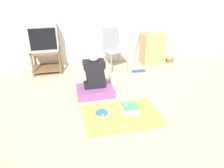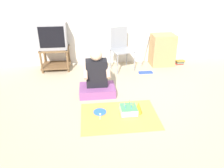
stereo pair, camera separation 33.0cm
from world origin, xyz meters
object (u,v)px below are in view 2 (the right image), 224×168
(dust_mop, at_px, (145,56))
(cardboard_box_stack, at_px, (162,50))
(tv, at_px, (53,36))
(book_pile, at_px, (180,62))
(party_hat_blue, at_px, (138,108))
(person_seated, at_px, (97,78))
(birthday_cake, at_px, (128,110))
(paper_plate, at_px, (100,112))
(folding_chair, at_px, (121,46))

(dust_mop, bearing_deg, cardboard_box_stack, 35.89)
(tv, distance_m, book_pile, 2.84)
(tv, height_order, dust_mop, dust_mop)
(tv, relative_size, party_hat_blue, 3.11)
(tv, relative_size, person_seated, 0.63)
(tv, relative_size, dust_mop, 0.46)
(tv, relative_size, book_pile, 2.87)
(cardboard_box_stack, relative_size, birthday_cake, 2.81)
(book_pile, xyz_separation_m, person_seated, (-1.94, -1.15, 0.24))
(tv, height_order, birthday_cake, tv)
(tv, relative_size, paper_plate, 2.88)
(book_pile, bearing_deg, folding_chair, -175.68)
(cardboard_box_stack, xyz_separation_m, paper_plate, (-1.51, -1.78, -0.33))
(folding_chair, bearing_deg, dust_mop, -22.83)
(book_pile, bearing_deg, birthday_cake, -130.15)
(book_pile, relative_size, paper_plate, 1.00)
(book_pile, bearing_deg, cardboard_box_stack, 175.40)
(folding_chair, distance_m, book_pile, 1.46)
(paper_plate, bearing_deg, book_pile, 41.99)
(book_pile, distance_m, person_seated, 2.27)
(folding_chair, distance_m, cardboard_box_stack, 0.98)
(tv, height_order, cardboard_box_stack, tv)
(birthday_cake, bearing_deg, person_seated, 123.06)
(tv, relative_size, folding_chair, 0.62)
(folding_chair, xyz_separation_m, dust_mop, (0.48, -0.20, -0.16))
(folding_chair, bearing_deg, cardboard_box_stack, 8.29)
(birthday_cake, bearing_deg, cardboard_box_stack, 59.30)
(tv, xyz_separation_m, birthday_cake, (1.24, -1.85, -0.67))
(dust_mop, height_order, person_seated, dust_mop)
(paper_plate, bearing_deg, person_seated, 90.44)
(tv, distance_m, paper_plate, 2.09)
(tv, distance_m, cardboard_box_stack, 2.36)
(person_seated, relative_size, party_hat_blue, 4.91)
(book_pile, distance_m, birthday_cake, 2.36)
(folding_chair, height_order, party_hat_blue, folding_chair)
(tv, xyz_separation_m, cardboard_box_stack, (2.33, -0.01, -0.39))
(folding_chair, relative_size, birthday_cake, 3.63)
(tv, bearing_deg, paper_plate, -65.48)
(cardboard_box_stack, distance_m, paper_plate, 2.36)
(person_seated, bearing_deg, folding_chair, 61.75)
(cardboard_box_stack, bearing_deg, person_seated, -141.99)
(book_pile, relative_size, party_hat_blue, 1.08)
(paper_plate, bearing_deg, dust_mop, 54.18)
(person_seated, bearing_deg, party_hat_blue, -49.87)
(tv, xyz_separation_m, folding_chair, (1.37, -0.15, -0.22))
(paper_plate, bearing_deg, tv, 114.52)
(cardboard_box_stack, height_order, book_pile, cardboard_box_stack)
(tv, bearing_deg, folding_chair, -6.21)
(dust_mop, bearing_deg, person_seated, -141.08)
(person_seated, xyz_separation_m, paper_plate, (0.00, -0.60, -0.27))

